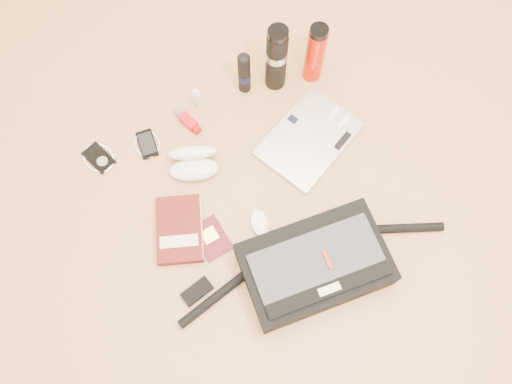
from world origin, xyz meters
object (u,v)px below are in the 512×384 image
Objects in this scene: book at (180,230)px; thermos_black at (276,58)px; messenger_bag at (314,265)px; laptop at (309,139)px; thermos_red at (315,54)px.

book is 0.67m from thermos_black.
messenger_bag is 3.13× the size of thermos_black.
thermos_black is (0.02, 0.27, 0.13)m from laptop.
book is (-0.31, 0.32, -0.04)m from messenger_bag.
thermos_black reaches higher than laptop.
book is at bearing 166.91° from laptop.
thermos_black is 1.12× the size of thermos_red.
laptop is 0.55m from book.
thermos_red is at bearing 67.55° from messenger_bag.
thermos_black reaches higher than messenger_bag.
messenger_bag is at bearing -21.55° from book.
thermos_black is (0.56, 0.34, 0.12)m from book.
laptop is 1.54× the size of book.
messenger_bag is at bearing -121.43° from thermos_red.
book is 1.02× the size of thermos_red.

